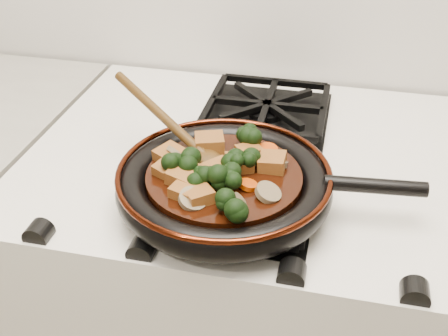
# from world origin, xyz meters

# --- Properties ---
(stove) EXTENTS (0.76, 0.60, 0.90)m
(stove) POSITION_xyz_m (0.00, 1.69, 0.45)
(stove) COLOR silver
(stove) RESTS_ON ground
(burner_grate_front) EXTENTS (0.23, 0.23, 0.03)m
(burner_grate_front) POSITION_xyz_m (0.00, 1.55, 0.91)
(burner_grate_front) COLOR black
(burner_grate_front) RESTS_ON stove
(burner_grate_back) EXTENTS (0.23, 0.23, 0.03)m
(burner_grate_back) POSITION_xyz_m (0.00, 1.83, 0.91)
(burner_grate_back) COLOR black
(burner_grate_back) RESTS_ON stove
(skillet) EXTENTS (0.44, 0.31, 0.05)m
(skillet) POSITION_xyz_m (-0.01, 1.53, 0.94)
(skillet) COLOR black
(skillet) RESTS_ON burner_grate_front
(braising_sauce) EXTENTS (0.22, 0.22, 0.02)m
(braising_sauce) POSITION_xyz_m (-0.02, 1.53, 0.95)
(braising_sauce) COLOR black
(braising_sauce) RESTS_ON skillet
(tofu_cube_0) EXTENTS (0.05, 0.05, 0.02)m
(tofu_cube_0) POSITION_xyz_m (0.00, 1.55, 0.97)
(tofu_cube_0) COLOR brown
(tofu_cube_0) RESTS_ON braising_sauce
(tofu_cube_1) EXTENTS (0.05, 0.05, 0.02)m
(tofu_cube_1) POSITION_xyz_m (-0.10, 1.55, 0.97)
(tofu_cube_1) COLOR brown
(tofu_cube_1) RESTS_ON braising_sauce
(tofu_cube_2) EXTENTS (0.04, 0.04, 0.03)m
(tofu_cube_2) POSITION_xyz_m (0.05, 1.56, 0.97)
(tofu_cube_2) COLOR brown
(tofu_cube_2) RESTS_ON braising_sauce
(tofu_cube_3) EXTENTS (0.05, 0.05, 0.02)m
(tofu_cube_3) POSITION_xyz_m (-0.03, 1.46, 0.97)
(tofu_cube_3) COLOR brown
(tofu_cube_3) RESTS_ON braising_sauce
(tofu_cube_4) EXTENTS (0.05, 0.05, 0.02)m
(tofu_cube_4) POSITION_xyz_m (0.01, 1.59, 0.97)
(tofu_cube_4) COLOR brown
(tofu_cube_4) RESTS_ON braising_sauce
(tofu_cube_5) EXTENTS (0.05, 0.05, 0.03)m
(tofu_cube_5) POSITION_xyz_m (-0.09, 1.51, 0.97)
(tofu_cube_5) COLOR brown
(tofu_cube_5) RESTS_ON braising_sauce
(tofu_cube_6) EXTENTS (0.06, 0.06, 0.03)m
(tofu_cube_6) POSITION_xyz_m (-0.05, 1.60, 0.97)
(tofu_cube_6) COLOR brown
(tofu_cube_6) RESTS_ON braising_sauce
(tofu_cube_7) EXTENTS (0.05, 0.05, 0.03)m
(tofu_cube_7) POSITION_xyz_m (-0.07, 1.50, 0.97)
(tofu_cube_7) COLOR brown
(tofu_cube_7) RESTS_ON braising_sauce
(tofu_cube_8) EXTENTS (0.05, 0.05, 0.02)m
(tofu_cube_8) POSITION_xyz_m (-0.02, 1.53, 0.97)
(tofu_cube_8) COLOR brown
(tofu_cube_8) RESTS_ON braising_sauce
(tofu_cube_9) EXTENTS (0.04, 0.04, 0.02)m
(tofu_cube_9) POSITION_xyz_m (-0.06, 1.47, 0.97)
(tofu_cube_9) COLOR brown
(tofu_cube_9) RESTS_ON braising_sauce
(broccoli_floret_0) EXTENTS (0.07, 0.08, 0.07)m
(broccoli_floret_0) POSITION_xyz_m (0.01, 1.55, 0.97)
(broccoli_floret_0) COLOR black
(broccoli_floret_0) RESTS_ON braising_sauce
(broccoli_floret_1) EXTENTS (0.08, 0.08, 0.06)m
(broccoli_floret_1) POSITION_xyz_m (-0.07, 1.52, 0.97)
(broccoli_floret_1) COLOR black
(broccoli_floret_1) RESTS_ON braising_sauce
(broccoli_floret_2) EXTENTS (0.08, 0.08, 0.07)m
(broccoli_floret_2) POSITION_xyz_m (0.01, 1.44, 0.97)
(broccoli_floret_2) COLOR black
(broccoli_floret_2) RESTS_ON braising_sauce
(broccoli_floret_3) EXTENTS (0.09, 0.08, 0.08)m
(broccoli_floret_3) POSITION_xyz_m (0.01, 1.62, 0.97)
(broccoli_floret_3) COLOR black
(broccoli_floret_3) RESTS_ON braising_sauce
(broccoli_floret_4) EXTENTS (0.07, 0.07, 0.06)m
(broccoli_floret_4) POSITION_xyz_m (-0.04, 1.50, 0.97)
(broccoli_floret_4) COLOR black
(broccoli_floret_4) RESTS_ON braising_sauce
(broccoli_floret_5) EXTENTS (0.09, 0.09, 0.07)m
(broccoli_floret_5) POSITION_xyz_m (-0.01, 1.50, 0.97)
(broccoli_floret_5) COLOR black
(broccoli_floret_5) RESTS_ON braising_sauce
(carrot_coin_0) EXTENTS (0.03, 0.03, 0.02)m
(carrot_coin_0) POSITION_xyz_m (0.05, 1.56, 0.96)
(carrot_coin_0) COLOR #B13704
(carrot_coin_0) RESTS_ON braising_sauce
(carrot_coin_1) EXTENTS (0.03, 0.03, 0.01)m
(carrot_coin_1) POSITION_xyz_m (-0.07, 1.53, 0.96)
(carrot_coin_1) COLOR #B13704
(carrot_coin_1) RESTS_ON braising_sauce
(carrot_coin_2) EXTENTS (0.03, 0.03, 0.01)m
(carrot_coin_2) POSITION_xyz_m (0.04, 1.60, 0.96)
(carrot_coin_2) COLOR #B13704
(carrot_coin_2) RESTS_ON braising_sauce
(carrot_coin_3) EXTENTS (0.03, 0.03, 0.02)m
(carrot_coin_3) POSITION_xyz_m (0.02, 1.51, 0.96)
(carrot_coin_3) COLOR #B13704
(carrot_coin_3) RESTS_ON braising_sauce
(mushroom_slice_0) EXTENTS (0.04, 0.04, 0.02)m
(mushroom_slice_0) POSITION_xyz_m (0.05, 1.57, 0.97)
(mushroom_slice_0) COLOR brown
(mushroom_slice_0) RESTS_ON braising_sauce
(mushroom_slice_1) EXTENTS (0.04, 0.04, 0.02)m
(mushroom_slice_1) POSITION_xyz_m (0.05, 1.49, 0.97)
(mushroom_slice_1) COLOR brown
(mushroom_slice_1) RESTS_ON braising_sauce
(mushroom_slice_2) EXTENTS (0.05, 0.04, 0.04)m
(mushroom_slice_2) POSITION_xyz_m (-0.09, 1.56, 0.97)
(mushroom_slice_2) COLOR brown
(mushroom_slice_2) RESTS_ON braising_sauce
(mushroom_slice_3) EXTENTS (0.05, 0.05, 0.02)m
(mushroom_slice_3) POSITION_xyz_m (-0.04, 1.46, 0.97)
(mushroom_slice_3) COLOR brown
(mushroom_slice_3) RESTS_ON braising_sauce
(mushroom_slice_4) EXTENTS (0.04, 0.04, 0.03)m
(mushroom_slice_4) POSITION_xyz_m (0.02, 1.46, 0.97)
(mushroom_slice_4) COLOR brown
(mushroom_slice_4) RESTS_ON braising_sauce
(wooden_spoon) EXTENTS (0.14, 0.10, 0.23)m
(wooden_spoon) POSITION_xyz_m (-0.10, 1.60, 0.98)
(wooden_spoon) COLOR #42290E
(wooden_spoon) RESTS_ON braising_sauce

